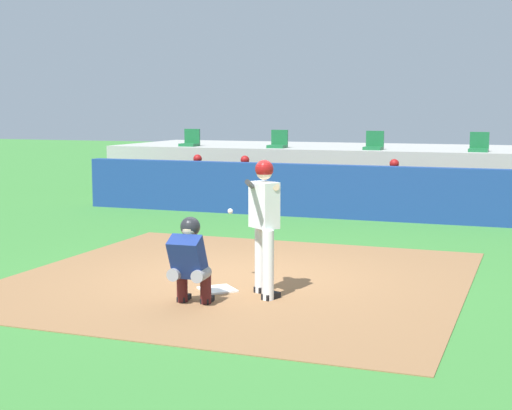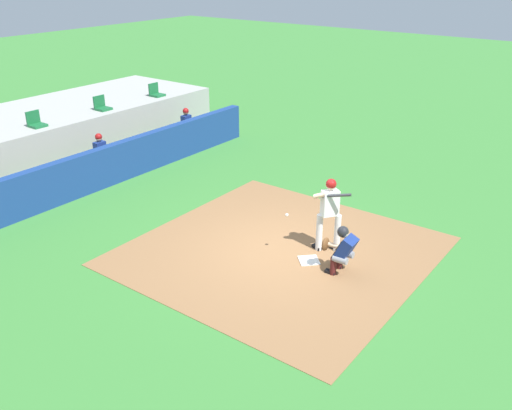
# 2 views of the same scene
# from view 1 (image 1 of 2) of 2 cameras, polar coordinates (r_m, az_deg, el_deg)

# --- Properties ---
(ground_plane) EXTENTS (80.00, 80.00, 0.00)m
(ground_plane) POSITION_cam_1_polar(r_m,az_deg,el_deg) (11.17, -1.26, -5.52)
(ground_plane) COLOR #387A33
(dirt_infield) EXTENTS (6.40, 6.40, 0.01)m
(dirt_infield) POSITION_cam_1_polar(r_m,az_deg,el_deg) (11.17, -1.26, -5.49)
(dirt_infield) COLOR olive
(dirt_infield) RESTS_ON ground
(home_plate) EXTENTS (0.62, 0.62, 0.02)m
(home_plate) POSITION_cam_1_polar(r_m,az_deg,el_deg) (10.44, -2.89, -6.30)
(home_plate) COLOR white
(home_plate) RESTS_ON dirt_infield
(batter_at_plate) EXTENTS (0.53, 0.91, 1.80)m
(batter_at_plate) POSITION_cam_1_polar(r_m,az_deg,el_deg) (9.94, 0.59, -1.04)
(batter_at_plate) COLOR silver
(batter_at_plate) RESTS_ON ground
(catcher_crouched) EXTENTS (0.50, 1.77, 1.13)m
(catcher_crouched) POSITION_cam_1_polar(r_m,az_deg,el_deg) (9.61, -4.92, -3.93)
(catcher_crouched) COLOR gray
(catcher_crouched) RESTS_ON ground
(dugout_wall) EXTENTS (13.00, 0.30, 1.20)m
(dugout_wall) POSITION_cam_1_polar(r_m,az_deg,el_deg) (17.20, 6.77, 0.97)
(dugout_wall) COLOR navy
(dugout_wall) RESTS_ON ground
(dugout_bench) EXTENTS (11.80, 0.44, 0.45)m
(dugout_bench) POSITION_cam_1_polar(r_m,az_deg,el_deg) (18.21, 7.49, 0.11)
(dugout_bench) COLOR olive
(dugout_bench) RESTS_ON ground
(dugout_player_0) EXTENTS (0.49, 0.70, 1.30)m
(dugout_player_0) POSITION_cam_1_polar(r_m,az_deg,el_deg) (19.35, -4.52, 1.91)
(dugout_player_0) COLOR #939399
(dugout_player_0) RESTS_ON ground
(dugout_player_1) EXTENTS (0.49, 0.70, 1.30)m
(dugout_player_1) POSITION_cam_1_polar(r_m,az_deg,el_deg) (18.84, -0.97, 1.79)
(dugout_player_1) COLOR #939399
(dugout_player_1) RESTS_ON ground
(dugout_player_2) EXTENTS (0.49, 0.70, 1.30)m
(dugout_player_2) POSITION_cam_1_polar(r_m,az_deg,el_deg) (17.84, 10.15, 1.36)
(dugout_player_2) COLOR #939399
(dugout_player_2) RESTS_ON ground
(stands_platform) EXTENTS (15.00, 4.40, 1.40)m
(stands_platform) POSITION_cam_1_polar(r_m,az_deg,el_deg) (21.47, 9.56, 2.43)
(stands_platform) COLOR #9E9E99
(stands_platform) RESTS_ON ground
(stadium_seat_0) EXTENTS (0.46, 0.46, 0.48)m
(stadium_seat_0) POSITION_cam_1_polar(r_m,az_deg,el_deg) (21.59, -4.91, 4.75)
(stadium_seat_0) COLOR #196033
(stadium_seat_0) RESTS_ON stands_platform
(stadium_seat_1) EXTENTS (0.46, 0.46, 0.48)m
(stadium_seat_1) POSITION_cam_1_polar(r_m,az_deg,el_deg) (20.62, 1.66, 4.65)
(stadium_seat_1) COLOR #196033
(stadium_seat_1) RESTS_ON stands_platform
(stadium_seat_2) EXTENTS (0.46, 0.46, 0.48)m
(stadium_seat_2) POSITION_cam_1_polar(r_m,az_deg,el_deg) (19.93, 8.78, 4.48)
(stadium_seat_2) COLOR #196033
(stadium_seat_2) RESTS_ON stands_platform
(stadium_seat_3) EXTENTS (0.46, 0.46, 0.48)m
(stadium_seat_3) POSITION_cam_1_polar(r_m,az_deg,el_deg) (19.57, 16.27, 4.23)
(stadium_seat_3) COLOR #196033
(stadium_seat_3) RESTS_ON stands_platform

